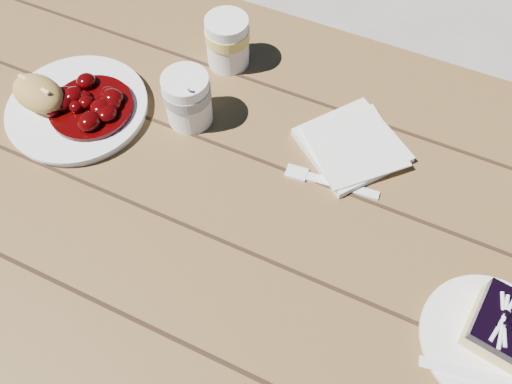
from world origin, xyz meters
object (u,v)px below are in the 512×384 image
at_px(picnic_table, 271,254).
at_px(main_plate, 78,109).
at_px(blueberry_cake, 508,329).
at_px(second_cup, 228,42).
at_px(dessert_plate, 489,342).
at_px(coffee_cup, 188,99).
at_px(bread_roll, 38,93).

xyz_separation_m(picnic_table, main_plate, (-0.40, 0.04, 0.17)).
xyz_separation_m(blueberry_cake, second_cup, (-0.57, 0.32, 0.01)).
bearing_deg(second_cup, dessert_plate, -30.63).
bearing_deg(picnic_table, coffee_cup, 151.90).
distance_m(main_plate, coffee_cup, 0.21).
height_order(coffee_cup, second_cup, same).
relative_size(blueberry_cake, second_cup, 1.04).
bearing_deg(main_plate, dessert_plate, -8.11).
relative_size(picnic_table, main_plate, 8.27).
distance_m(picnic_table, coffee_cup, 0.32).
bearing_deg(dessert_plate, second_cup, 149.37).
bearing_deg(blueberry_cake, bread_roll, -176.80).
relative_size(blueberry_cake, coffee_cup, 1.04).
xyz_separation_m(main_plate, coffee_cup, (0.19, 0.07, 0.04)).
xyz_separation_m(dessert_plate, second_cup, (-0.56, 0.33, 0.04)).
relative_size(dessert_plate, second_cup, 1.86).
height_order(dessert_plate, second_cup, second_cup).
relative_size(bread_roll, dessert_plate, 0.56).
bearing_deg(dessert_plate, picnic_table, 169.36).
bearing_deg(bread_roll, main_plate, 19.98).
bearing_deg(blueberry_cake, main_plate, -178.67).
distance_m(picnic_table, main_plate, 0.44).
bearing_deg(picnic_table, main_plate, 174.12).
distance_m(bread_roll, blueberry_cake, 0.81).
xyz_separation_m(main_plate, blueberry_cake, (0.76, -0.09, 0.03)).
relative_size(dessert_plate, coffee_cup, 1.86).
height_order(picnic_table, second_cup, second_cup).
height_order(bread_roll, coffee_cup, coffee_cup).
xyz_separation_m(picnic_table, dessert_plate, (0.35, -0.07, 0.17)).
xyz_separation_m(dessert_plate, coffee_cup, (-0.56, 0.18, 0.04)).
bearing_deg(second_cup, bread_roll, -134.85).
xyz_separation_m(bread_roll, coffee_cup, (0.24, 0.09, 0.01)).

